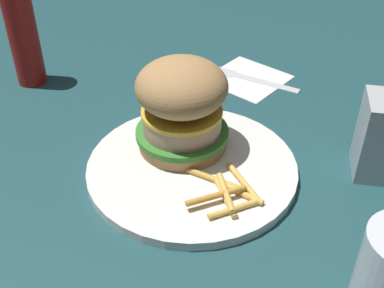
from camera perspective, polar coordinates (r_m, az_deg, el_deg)
The scene contains 7 objects.
ground_plane at distance 0.57m, azimuth -0.84°, elevation -5.17°, with size 1.60×1.60×0.00m, color #1E474C.
plate at distance 0.59m, azimuth 0.00°, elevation -2.80°, with size 0.25×0.25×0.01m, color white.
sandwich at distance 0.58m, azimuth -1.20°, elevation 4.55°, with size 0.12×0.12×0.12m.
fries_pile at distance 0.54m, azimuth 4.22°, elevation -5.62°, with size 0.10×0.10×0.01m.
napkin at distance 0.79m, azimuth 6.46°, elevation 7.64°, with size 0.11×0.11×0.00m, color white.
fork at distance 0.79m, azimuth 6.36°, elevation 7.83°, with size 0.17×0.03×0.00m.
ketchup_bottle at distance 0.79m, azimuth -19.00°, elevation 11.44°, with size 0.04×0.04×0.14m, color #B21914.
Camera 1 is at (0.25, -0.34, 0.38)m, focal length 45.73 mm.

